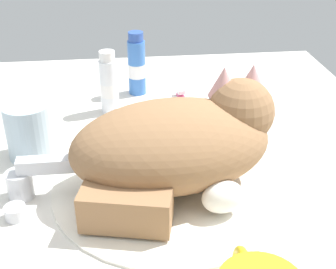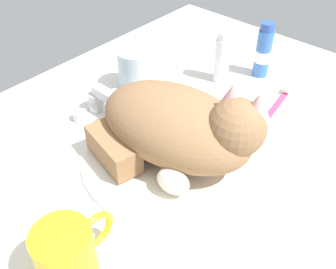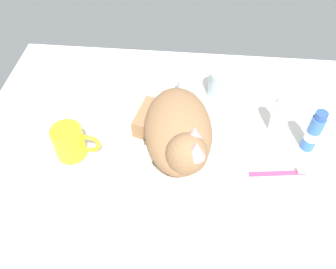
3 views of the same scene
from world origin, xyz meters
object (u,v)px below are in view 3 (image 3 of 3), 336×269
(faucet, at_px, (183,90))
(cat, at_px, (178,132))
(toothbrush, at_px, (281,172))
(toothpaste_bottle, at_px, (278,115))
(coffee_mug, at_px, (70,142))
(mouthwash_bottle, at_px, (313,132))
(rinse_cup, at_px, (221,84))

(faucet, distance_m, cat, 0.21)
(faucet, xyz_separation_m, toothbrush, (0.26, -0.26, -0.02))
(toothpaste_bottle, bearing_deg, cat, -158.83)
(coffee_mug, distance_m, toothbrush, 0.53)
(toothbrush, bearing_deg, mouthwash_bottle, 50.03)
(cat, xyz_separation_m, mouthwash_bottle, (0.34, 0.04, -0.01))
(coffee_mug, height_order, toothbrush, coffee_mug)
(coffee_mug, bearing_deg, faucet, 42.15)
(coffee_mug, xyz_separation_m, toothpaste_bottle, (0.52, 0.13, 0.01))
(faucet, relative_size, mouthwash_bottle, 0.95)
(cat, xyz_separation_m, toothbrush, (0.26, -0.05, -0.07))
(coffee_mug, height_order, rinse_cup, rinse_cup)
(rinse_cup, xyz_separation_m, toothpaste_bottle, (0.15, -0.12, 0.01))
(faucet, relative_size, rinse_cup, 1.35)
(mouthwash_bottle, xyz_separation_m, toothbrush, (-0.08, -0.09, -0.05))
(faucet, xyz_separation_m, mouthwash_bottle, (0.34, -0.16, 0.03))
(rinse_cup, relative_size, mouthwash_bottle, 0.70)
(faucet, relative_size, coffee_mug, 1.01)
(rinse_cup, bearing_deg, faucet, -172.62)
(cat, bearing_deg, rinse_cup, 63.73)
(faucet, bearing_deg, toothpaste_bottle, -22.95)
(toothpaste_bottle, bearing_deg, toothbrush, -88.91)
(cat, bearing_deg, mouthwash_bottle, 7.40)
(rinse_cup, xyz_separation_m, mouthwash_bottle, (0.23, -0.18, 0.01))
(coffee_mug, xyz_separation_m, mouthwash_bottle, (0.60, 0.08, 0.02))
(rinse_cup, distance_m, mouthwash_bottle, 0.29)
(coffee_mug, distance_m, mouthwash_bottle, 0.61)
(cat, bearing_deg, coffee_mug, -173.17)
(faucet, distance_m, coffee_mug, 0.36)
(toothpaste_bottle, bearing_deg, mouthwash_bottle, -34.95)
(faucet, height_order, mouthwash_bottle, mouthwash_bottle)
(coffee_mug, relative_size, mouthwash_bottle, 0.93)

